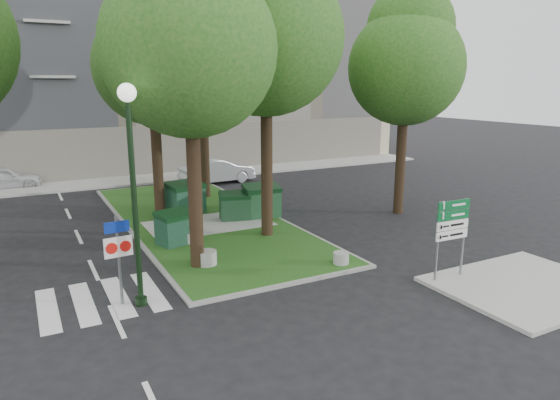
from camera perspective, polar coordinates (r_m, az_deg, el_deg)
ground at (r=14.88m, az=-0.62°, el=-9.98°), size 120.00×120.00×0.00m
median_island at (r=22.04m, az=-9.05°, el=-2.20°), size 6.00×16.00×0.12m
median_kerb at (r=22.04m, az=-9.05°, el=-2.22°), size 6.30×16.30×0.10m
sidewalk_corner at (r=16.48m, az=26.33°, el=-8.83°), size 5.00×4.00×0.12m
building_sidewalk at (r=31.82m, az=-16.12°, el=2.21°), size 42.00×3.00×0.12m
zebra_crossing at (r=15.07m, az=-16.35°, el=-10.21°), size 5.00×3.00×0.01m
apartment_building at (r=38.72m, az=-19.33°, el=15.70°), size 41.00×12.00×16.00m
tree_median_near_left at (r=15.56m, az=-10.17°, el=18.40°), size 5.20×5.20×10.53m
tree_median_near_right at (r=18.80m, az=-1.46°, el=19.72°), size 5.60×5.60×11.46m
tree_median_mid at (r=21.90m, az=-14.31°, el=15.77°), size 4.80×4.80×9.99m
tree_median_far at (r=25.79m, az=-8.91°, el=18.56°), size 5.80×5.80×11.93m
tree_street_right at (r=23.09m, az=14.32°, el=15.63°), size 5.00×5.00×10.06m
dumpster_a at (r=18.62m, az=-11.81°, el=-3.10°), size 1.56×1.30×1.24m
dumpster_b at (r=22.70m, az=-10.77°, el=0.20°), size 1.84×1.51×1.48m
dumpster_c at (r=21.54m, az=-5.20°, el=-0.69°), size 1.48×1.20×1.21m
dumpster_d at (r=21.89m, az=-2.10°, el=-0.10°), size 1.69×1.30×1.45m
bollard_left at (r=16.41m, az=-8.35°, el=-6.55°), size 0.64×0.64×0.46m
bollard_right at (r=16.47m, az=6.98°, el=-6.59°), size 0.52×0.52×0.37m
bollard_mid at (r=18.74m, az=-10.46°, el=-4.23°), size 0.53×0.53×0.38m
litter_bin at (r=26.74m, az=-8.51°, el=1.42°), size 0.38×0.38×0.66m
street_lamp at (r=13.25m, az=-16.53°, el=3.24°), size 0.47×0.47×5.87m
traffic_sign_pole at (r=13.92m, az=-18.01°, el=-5.27°), size 0.75×0.10×2.50m
directional_sign at (r=15.64m, az=19.03°, el=-2.89°), size 1.20×0.12×2.40m
car_white at (r=32.09m, az=-28.99°, el=2.22°), size 3.79×1.54×1.29m
car_silver at (r=30.12m, az=-7.19°, el=3.34°), size 4.55×1.79×1.47m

